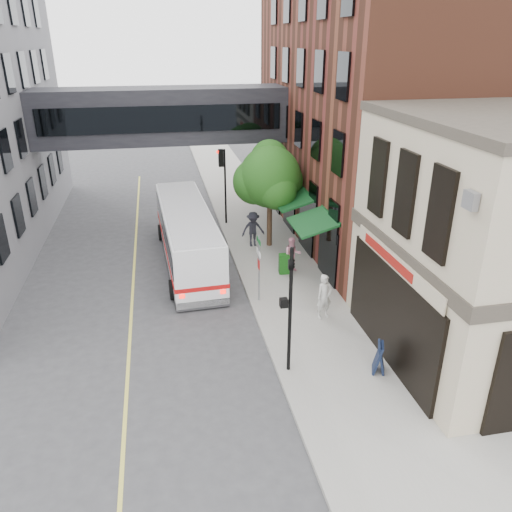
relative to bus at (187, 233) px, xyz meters
name	(u,v)px	position (x,y,z in m)	size (l,w,h in m)	color
ground	(292,414)	(2.27, -11.93, -1.56)	(120.00, 120.00, 0.00)	#38383A
sidewalk_main	(262,240)	(4.27, 2.07, -1.49)	(4.00, 60.00, 0.15)	gray
brick_building	(399,107)	(12.25, 3.06, 5.42)	(13.76, 18.00, 14.00)	#5A2C1C
skyway_bridge	(162,115)	(-0.73, 6.07, 4.94)	(14.00, 3.18, 3.00)	black
traffic_signal_near	(290,296)	(2.64, -9.93, 1.42)	(0.44, 0.22, 4.60)	black
traffic_signal_far	(223,172)	(2.53, 5.07, 1.77)	(0.53, 0.28, 4.50)	black
street_sign_pole	(259,262)	(2.67, -4.93, 0.37)	(0.08, 0.75, 3.00)	gray
street_tree	(269,177)	(4.47, 1.28, 2.35)	(3.80, 3.20, 5.60)	#382619
lane_marking	(133,283)	(-2.73, -1.93, -1.56)	(0.12, 40.00, 0.01)	#D8CC4C
bus	(187,233)	(0.00, 0.00, 0.00)	(2.90, 10.47, 2.79)	white
pedestrian_a	(324,296)	(4.94, -6.85, -0.48)	(0.68, 0.45, 1.87)	beige
pedestrian_b	(292,255)	(4.84, -2.36, -0.56)	(0.83, 0.65, 1.70)	pink
pedestrian_c	(253,229)	(3.59, 1.14, -0.45)	(1.24, 0.71, 1.92)	black
newspaper_box	(284,264)	(4.39, -2.52, -0.94)	(0.47, 0.42, 0.95)	#155413
sandwich_board	(379,357)	(5.64, -10.63, -0.87)	(0.39, 0.61, 1.08)	black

